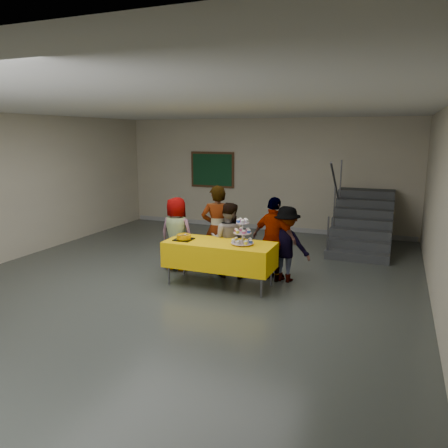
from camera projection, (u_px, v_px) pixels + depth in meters
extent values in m
plane|color=#4C514C|center=(180.00, 286.00, 7.56)|extent=(10.00, 10.00, 0.00)
cube|color=#BFB69A|center=(264.00, 175.00, 11.81)|extent=(8.00, 0.04, 3.00)
cube|color=#BFB69A|center=(0.00, 189.00, 8.71)|extent=(0.04, 10.00, 3.00)
cube|color=#BFB69A|center=(445.00, 217.00, 5.80)|extent=(0.04, 10.00, 3.00)
cube|color=silver|center=(176.00, 107.00, 6.95)|extent=(8.00, 10.00, 0.04)
cube|color=#999999|center=(263.00, 227.00, 12.08)|extent=(7.90, 0.03, 0.12)
cylinder|color=#595960|center=(169.00, 264.00, 7.58)|extent=(0.04, 0.04, 0.73)
cylinder|color=#595960|center=(261.00, 276.00, 6.97)|extent=(0.04, 0.04, 0.73)
cylinder|color=#595960|center=(184.00, 256.00, 8.10)|extent=(0.04, 0.04, 0.73)
cylinder|color=#595960|center=(271.00, 266.00, 7.49)|extent=(0.04, 0.04, 0.73)
cube|color=#595960|center=(220.00, 244.00, 7.46)|extent=(1.80, 0.70, 0.02)
cube|color=#FFC005|center=(220.00, 255.00, 7.50)|extent=(1.88, 0.78, 0.44)
cylinder|color=silver|center=(242.00, 244.00, 7.30)|extent=(0.18, 0.18, 0.01)
cylinder|color=silver|center=(242.00, 232.00, 7.26)|extent=(0.02, 0.02, 0.42)
cylinder|color=silver|center=(242.00, 243.00, 7.29)|extent=(0.38, 0.38, 0.01)
cylinder|color=silver|center=(242.00, 233.00, 7.26)|extent=(0.30, 0.30, 0.01)
cylinder|color=silver|center=(243.00, 223.00, 7.22)|extent=(0.22, 0.22, 0.01)
cube|color=black|center=(184.00, 239.00, 7.62)|extent=(0.30, 0.30, 0.02)
cylinder|color=#EF9F00|center=(184.00, 237.00, 7.61)|extent=(0.25, 0.25, 0.07)
ellipsoid|color=#EF9F00|center=(184.00, 235.00, 7.60)|extent=(0.25, 0.25, 0.05)
ellipsoid|color=white|center=(185.00, 235.00, 7.55)|extent=(0.08, 0.08, 0.02)
cube|color=silver|center=(179.00, 235.00, 7.49)|extent=(0.30, 0.16, 0.04)
imported|color=slate|center=(177.00, 234.00, 8.37)|extent=(0.70, 0.47, 1.41)
imported|color=slate|center=(217.00, 229.00, 8.21)|extent=(0.71, 0.58, 1.66)
imported|color=#5D5C65|center=(228.00, 240.00, 7.96)|extent=(0.73, 0.60, 1.38)
imported|color=slate|center=(274.00, 239.00, 7.74)|extent=(0.95, 0.61, 1.51)
imported|color=slate|center=(286.00, 244.00, 7.72)|extent=(0.94, 0.63, 1.35)
cube|color=#424447|center=(357.00, 256.00, 9.06)|extent=(1.30, 0.30, 0.18)
cube|color=#424447|center=(358.00, 249.00, 9.32)|extent=(1.30, 0.30, 0.36)
cube|color=#424447|center=(360.00, 242.00, 9.57)|extent=(1.30, 0.30, 0.54)
cube|color=#424447|center=(361.00, 235.00, 9.83)|extent=(1.30, 0.30, 0.72)
cube|color=#424447|center=(362.00, 228.00, 10.08)|extent=(1.30, 0.30, 0.90)
cube|color=#424447|center=(364.00, 222.00, 10.34)|extent=(1.30, 0.30, 1.08)
cube|color=#424447|center=(365.00, 216.00, 10.59)|extent=(1.30, 0.30, 1.26)
cube|color=#424447|center=(366.00, 214.00, 10.86)|extent=(1.30, 0.30, 1.26)
cylinder|color=#595960|center=(328.00, 238.00, 9.16)|extent=(0.04, 0.04, 0.90)
cylinder|color=#595960|center=(334.00, 207.00, 9.78)|extent=(0.04, 0.04, 0.90)
cylinder|color=#595960|center=(341.00, 179.00, 10.49)|extent=(0.04, 0.04, 0.90)
cylinder|color=#595960|center=(336.00, 186.00, 9.74)|extent=(0.04, 1.85, 1.20)
cube|color=#472B16|center=(212.00, 170.00, 12.30)|extent=(1.30, 0.04, 1.00)
cube|color=#143F21|center=(212.00, 170.00, 12.28)|extent=(1.18, 0.02, 0.88)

